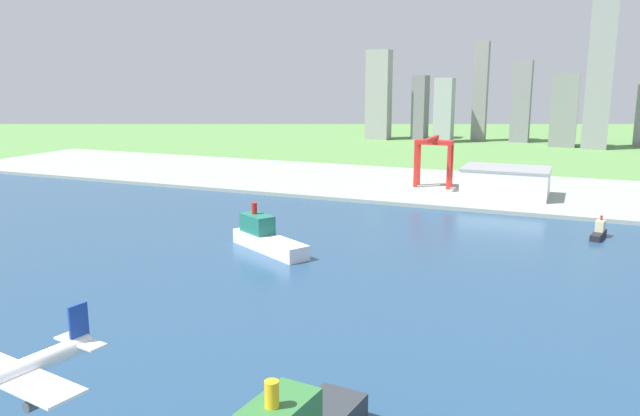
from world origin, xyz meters
The scene contains 9 objects.
ground_plane centered at (0.00, 300.00, 0.00)m, with size 2400.00×2400.00×0.00m, color #578845.
water_bay centered at (0.00, 240.00, 0.07)m, with size 840.00×360.00×0.15m, color navy.
industrial_pier centered at (0.00, 490.00, 1.25)m, with size 840.00×140.00×2.50m, color #94A095.
airplane_landing centered at (-21.56, 129.70, 28.58)m, with size 30.54×37.02×11.13m.
ferry_boat centered at (-64.12, 304.72, 5.57)m, with size 45.36×32.03×20.04m.
tugboat_small centered at (74.37, 385.16, 3.08)m, with size 7.95×18.43×10.47m.
port_crane_red centered at (-27.93, 478.09, 27.38)m, with size 24.69×35.18×34.54m.
warehouse_main centered at (21.01, 465.91, 11.52)m, with size 52.36×36.34×18.00m.
distant_skyline centered at (1.82, 806.05, 52.89)m, with size 351.35×64.76×156.75m.
Camera 1 is at (63.61, 61.32, 77.53)m, focal length 35.43 mm.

